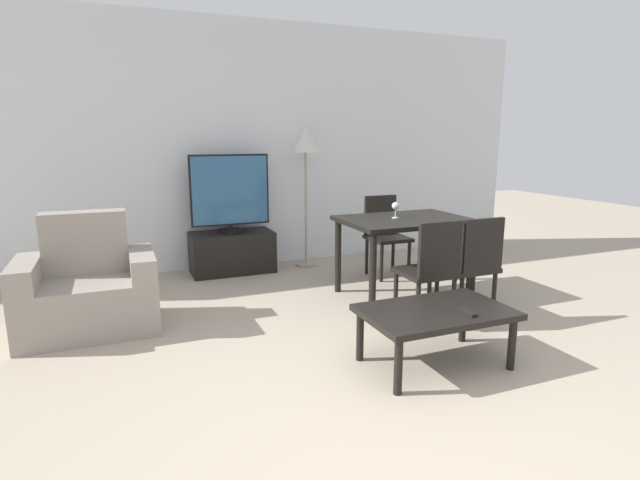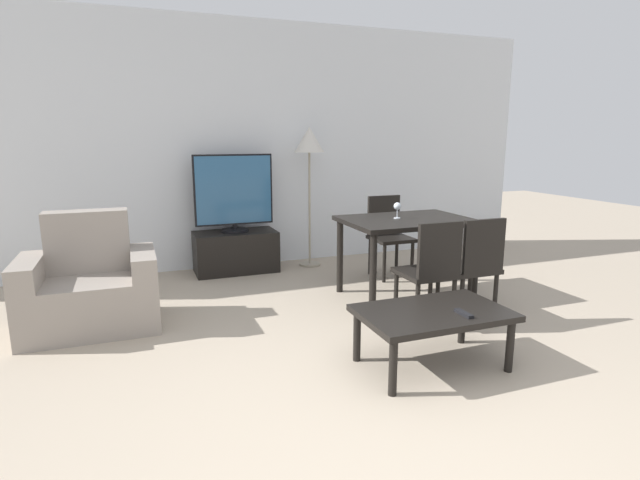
{
  "view_description": "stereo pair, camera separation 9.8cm",
  "coord_description": "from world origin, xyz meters",
  "px_view_note": "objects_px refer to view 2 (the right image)",
  "views": [
    {
      "loc": [
        -1.13,
        -1.68,
        1.46
      ],
      "look_at": [
        0.35,
        1.92,
        0.65
      ],
      "focal_mm": 28.0,
      "sensor_mm": 36.0,
      "label": 1
    },
    {
      "loc": [
        -1.03,
        -1.72,
        1.46
      ],
      "look_at": [
        0.35,
        1.92,
        0.65
      ],
      "focal_mm": 28.0,
      "sensor_mm": 36.0,
      "label": 2
    }
  ],
  "objects_px": {
    "coffee_table": "(433,317)",
    "dining_table": "(407,229)",
    "dining_chair_far": "(388,232)",
    "dining_chair_near_right": "(474,263)",
    "wine_glass_left": "(397,207)",
    "armchair": "(90,289)",
    "tv": "(234,193)",
    "remote_primary": "(464,313)",
    "tv_stand": "(236,252)",
    "floor_lamp": "(309,147)",
    "dining_chair_near": "(431,268)"
  },
  "relations": [
    {
      "from": "tv_stand",
      "to": "coffee_table",
      "type": "height_order",
      "value": "tv_stand"
    },
    {
      "from": "coffee_table",
      "to": "wine_glass_left",
      "type": "relative_size",
      "value": 6.45
    },
    {
      "from": "tv",
      "to": "dining_chair_far",
      "type": "relative_size",
      "value": 1.0
    },
    {
      "from": "dining_table",
      "to": "dining_chair_near_right",
      "type": "height_order",
      "value": "dining_chair_near_right"
    },
    {
      "from": "dining_chair_near",
      "to": "remote_primary",
      "type": "distance_m",
      "value": 0.79
    },
    {
      "from": "dining_chair_far",
      "to": "coffee_table",
      "type": "bearing_deg",
      "value": -110.8
    },
    {
      "from": "dining_chair_far",
      "to": "dining_chair_near_right",
      "type": "relative_size",
      "value": 1.0
    },
    {
      "from": "remote_primary",
      "to": "wine_glass_left",
      "type": "distance_m",
      "value": 1.6
    },
    {
      "from": "dining_table",
      "to": "wine_glass_left",
      "type": "xyz_separation_m",
      "value": [
        -0.08,
        0.03,
        0.2
      ]
    },
    {
      "from": "tv",
      "to": "floor_lamp",
      "type": "relative_size",
      "value": 0.54
    },
    {
      "from": "coffee_table",
      "to": "armchair",
      "type": "bearing_deg",
      "value": 143.91
    },
    {
      "from": "armchair",
      "to": "dining_chair_near_right",
      "type": "xyz_separation_m",
      "value": [
        2.86,
        -0.92,
        0.16
      ]
    },
    {
      "from": "dining_chair_far",
      "to": "wine_glass_left",
      "type": "bearing_deg",
      "value": -112.65
    },
    {
      "from": "wine_glass_left",
      "to": "floor_lamp",
      "type": "bearing_deg",
      "value": 104.81
    },
    {
      "from": "tv",
      "to": "wine_glass_left",
      "type": "bearing_deg",
      "value": -49.0
    },
    {
      "from": "coffee_table",
      "to": "dining_chair_near",
      "type": "xyz_separation_m",
      "value": [
        0.37,
        0.6,
        0.13
      ]
    },
    {
      "from": "tv_stand",
      "to": "floor_lamp",
      "type": "xyz_separation_m",
      "value": [
        0.85,
        -0.04,
        1.12
      ]
    },
    {
      "from": "coffee_table",
      "to": "floor_lamp",
      "type": "distance_m",
      "value": 2.89
    },
    {
      "from": "armchair",
      "to": "dining_table",
      "type": "distance_m",
      "value": 2.69
    },
    {
      "from": "tv",
      "to": "coffee_table",
      "type": "xyz_separation_m",
      "value": [
        0.72,
        -2.73,
        -0.53
      ]
    },
    {
      "from": "tv",
      "to": "floor_lamp",
      "type": "xyz_separation_m",
      "value": [
        0.85,
        -0.03,
        0.48
      ]
    },
    {
      "from": "dining_table",
      "to": "dining_chair_far",
      "type": "xyz_separation_m",
      "value": [
        0.2,
        0.71,
        -0.17
      ]
    },
    {
      "from": "dining_table",
      "to": "coffee_table",
      "type": "bearing_deg",
      "value": -113.47
    },
    {
      "from": "coffee_table",
      "to": "dining_table",
      "type": "distance_m",
      "value": 1.46
    },
    {
      "from": "dining_table",
      "to": "dining_chair_near_right",
      "type": "distance_m",
      "value": 0.76
    },
    {
      "from": "remote_primary",
      "to": "wine_glass_left",
      "type": "relative_size",
      "value": 1.03
    },
    {
      "from": "dining_table",
      "to": "floor_lamp",
      "type": "height_order",
      "value": "floor_lamp"
    },
    {
      "from": "dining_table",
      "to": "wine_glass_left",
      "type": "relative_size",
      "value": 7.78
    },
    {
      "from": "remote_primary",
      "to": "coffee_table",
      "type": "bearing_deg",
      "value": 131.08
    },
    {
      "from": "coffee_table",
      "to": "dining_chair_near_right",
      "type": "bearing_deg",
      "value": 38.12
    },
    {
      "from": "remote_primary",
      "to": "wine_glass_left",
      "type": "xyz_separation_m",
      "value": [
        0.36,
        1.49,
        0.44
      ]
    },
    {
      "from": "coffee_table",
      "to": "dining_table",
      "type": "bearing_deg",
      "value": 66.53
    },
    {
      "from": "dining_chair_far",
      "to": "dining_chair_near_right",
      "type": "bearing_deg",
      "value": -90.0
    },
    {
      "from": "tv",
      "to": "dining_table",
      "type": "relative_size",
      "value": 0.74
    },
    {
      "from": "dining_chair_near",
      "to": "dining_chair_near_right",
      "type": "distance_m",
      "value": 0.4
    },
    {
      "from": "tv_stand",
      "to": "wine_glass_left",
      "type": "xyz_separation_m",
      "value": [
        1.2,
        -1.39,
        0.61
      ]
    },
    {
      "from": "tv",
      "to": "coffee_table",
      "type": "distance_m",
      "value": 2.87
    },
    {
      "from": "armchair",
      "to": "floor_lamp",
      "type": "relative_size",
      "value": 0.62
    },
    {
      "from": "armchair",
      "to": "wine_glass_left",
      "type": "relative_size",
      "value": 6.69
    },
    {
      "from": "dining_chair_far",
      "to": "tv_stand",
      "type": "bearing_deg",
      "value": 154.47
    },
    {
      "from": "armchair",
      "to": "remote_primary",
      "type": "relative_size",
      "value": 6.51
    },
    {
      "from": "tv",
      "to": "dining_table",
      "type": "height_order",
      "value": "tv"
    },
    {
      "from": "coffee_table",
      "to": "dining_chair_far",
      "type": "distance_m",
      "value": 2.17
    },
    {
      "from": "tv_stand",
      "to": "wine_glass_left",
      "type": "distance_m",
      "value": 1.94
    },
    {
      "from": "dining_chair_far",
      "to": "armchair",
      "type": "bearing_deg",
      "value": -170.0
    },
    {
      "from": "armchair",
      "to": "coffee_table",
      "type": "height_order",
      "value": "armchair"
    },
    {
      "from": "dining_chair_near_right",
      "to": "wine_glass_left",
      "type": "distance_m",
      "value": 0.88
    },
    {
      "from": "armchair",
      "to": "tv",
      "type": "xyz_separation_m",
      "value": [
        1.37,
        1.21,
        0.55
      ]
    },
    {
      "from": "dining_chair_near_right",
      "to": "wine_glass_left",
      "type": "relative_size",
      "value": 5.77
    },
    {
      "from": "armchair",
      "to": "dining_table",
      "type": "height_order",
      "value": "armchair"
    }
  ]
}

